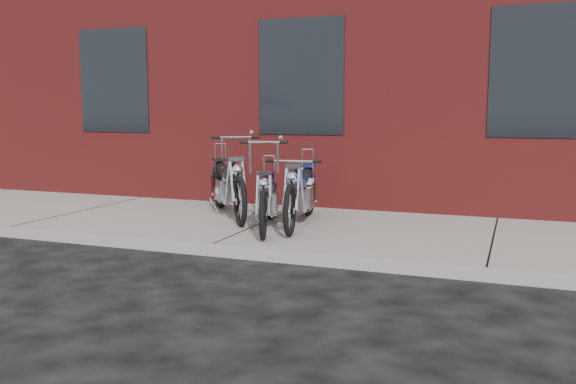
% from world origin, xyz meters
% --- Properties ---
extents(ground, '(120.00, 120.00, 0.00)m').
position_xyz_m(ground, '(0.00, 0.00, 0.00)').
color(ground, black).
rests_on(ground, ground).
extents(sidewalk, '(22.00, 3.00, 0.15)m').
position_xyz_m(sidewalk, '(0.00, 1.50, 0.07)').
color(sidewalk, gray).
rests_on(sidewalk, ground).
extents(building_brick, '(22.00, 10.00, 8.00)m').
position_xyz_m(building_brick, '(0.00, 8.00, 4.00)').
color(building_brick, maroon).
rests_on(building_brick, ground).
extents(chopper_purple, '(0.82, 1.98, 1.16)m').
position_xyz_m(chopper_purple, '(0.20, 1.14, 0.52)').
color(chopper_purple, black).
rests_on(chopper_purple, sidewalk).
extents(chopper_blue, '(0.65, 2.22, 0.97)m').
position_xyz_m(chopper_blue, '(0.53, 1.53, 0.55)').
color(chopper_blue, black).
rests_on(chopper_blue, sidewalk).
extents(chopper_third, '(1.48, 1.95, 1.19)m').
position_xyz_m(chopper_third, '(-0.68, 1.80, 0.57)').
color(chopper_third, black).
rests_on(chopper_third, sidewalk).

